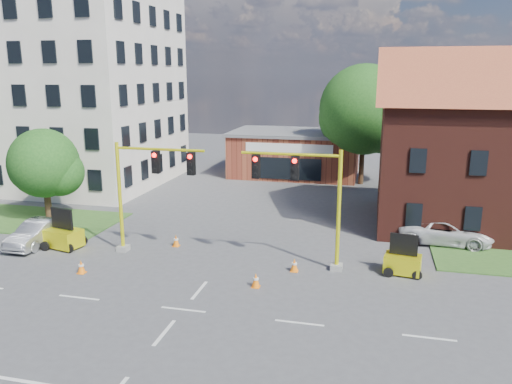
% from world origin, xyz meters
% --- Properties ---
extents(ground, '(120.00, 120.00, 0.00)m').
position_xyz_m(ground, '(0.00, 0.00, 0.00)').
color(ground, '#454547').
rests_on(ground, ground).
extents(lane_markings, '(60.00, 36.00, 0.01)m').
position_xyz_m(lane_markings, '(0.00, -3.00, 0.01)').
color(lane_markings, silver).
rests_on(lane_markings, ground).
extents(office_block, '(18.40, 15.40, 20.60)m').
position_xyz_m(office_block, '(-20.00, 21.90, 10.31)').
color(office_block, beige).
rests_on(office_block, ground).
extents(brick_shop, '(12.40, 8.40, 4.30)m').
position_xyz_m(brick_shop, '(0.00, 29.98, 2.16)').
color(brick_shop, maroon).
rests_on(brick_shop, ground).
extents(tree_large, '(8.32, 7.93, 10.65)m').
position_xyz_m(tree_large, '(6.90, 27.08, 6.41)').
color(tree_large, '#361E13').
rests_on(tree_large, ground).
extents(tree_nw_front, '(4.88, 4.65, 6.26)m').
position_xyz_m(tree_nw_front, '(-13.76, 10.58, 3.76)').
color(tree_nw_front, '#361E13').
rests_on(tree_nw_front, ground).
extents(signal_mast_west, '(5.30, 0.60, 6.20)m').
position_xyz_m(signal_mast_west, '(-4.36, 6.00, 3.92)').
color(signal_mast_west, gray).
rests_on(signal_mast_west, ground).
extents(signal_mast_east, '(5.30, 0.60, 6.20)m').
position_xyz_m(signal_mast_east, '(4.36, 6.00, 3.92)').
color(signal_mast_east, gray).
rests_on(signal_mast_east, ground).
extents(trailer_west, '(2.22, 1.72, 2.25)m').
position_xyz_m(trailer_west, '(-9.55, 5.66, 0.70)').
color(trailer_west, '#F9F414').
rests_on(trailer_west, ground).
extents(trailer_east, '(1.91, 1.42, 1.99)m').
position_xyz_m(trailer_east, '(9.24, 6.25, 0.62)').
color(trailer_east, '#F9F414').
rests_on(trailer_east, ground).
extents(cone_a, '(0.40, 0.40, 0.70)m').
position_xyz_m(cone_a, '(-6.47, 2.54, 0.34)').
color(cone_a, orange).
rests_on(cone_a, ground).
extents(cone_b, '(0.40, 0.40, 0.70)m').
position_xyz_m(cone_b, '(-3.38, 7.42, 0.34)').
color(cone_b, orange).
rests_on(cone_b, ground).
extents(cone_c, '(0.40, 0.40, 0.70)m').
position_xyz_m(cone_c, '(2.47, 2.96, 0.34)').
color(cone_c, orange).
rests_on(cone_c, ground).
extents(cone_d, '(0.40, 0.40, 0.70)m').
position_xyz_m(cone_d, '(3.93, 5.28, 0.34)').
color(cone_d, orange).
rests_on(cone_d, ground).
extents(pickup_white, '(5.51, 2.88, 1.48)m').
position_xyz_m(pickup_white, '(11.88, 11.60, 0.74)').
color(pickup_white, silver).
rests_on(pickup_white, ground).
extents(sedan_silver_front, '(1.57, 4.42, 1.45)m').
position_xyz_m(sedan_silver_front, '(-11.37, 5.79, 0.73)').
color(sedan_silver_front, '#96999D').
rests_on(sedan_silver_front, ground).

